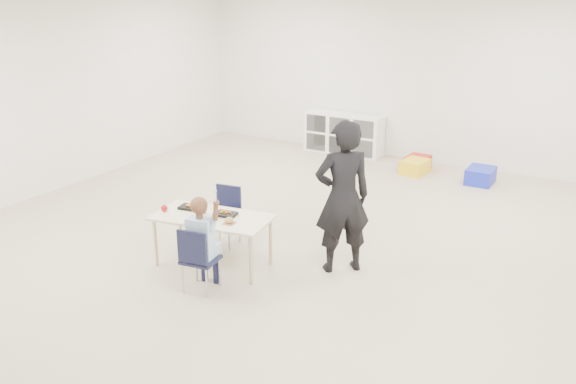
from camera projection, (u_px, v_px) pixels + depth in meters
The scene contains 16 objects.
room at pixel (277, 134), 6.35m from camera, with size 9.00×9.02×2.80m.
table at pixel (213, 240), 6.51m from camera, with size 1.31×0.79×0.57m.
chair_near at pixel (201, 258), 5.97m from camera, with size 0.33×0.31×0.68m, color black, non-canonical shape.
chair_far at pixel (224, 217), 7.01m from camera, with size 0.33×0.31×0.68m, color black, non-canonical shape.
child at pixel (200, 240), 5.91m from camera, with size 0.45×0.45×1.07m, color #98B3CE, non-canonical shape.
lunch_tray_near at pixel (226, 214), 6.43m from camera, with size 0.22×0.16×0.03m, color black.
lunch_tray_far at pixel (190, 207), 6.62m from camera, with size 0.22×0.16×0.03m, color black.
milk_carton at pixel (210, 216), 6.28m from camera, with size 0.07×0.07×0.10m, color white.
bread_roll at pixel (229, 220), 6.22m from camera, with size 0.09×0.09×0.07m, color #AF8147.
apple_near at pixel (204, 210), 6.48m from camera, with size 0.07×0.07×0.07m, color #A00E10.
apple_far at pixel (164, 208), 6.54m from camera, with size 0.07×0.07×0.07m, color #A00E10.
cubby_shelf at pixel (344, 133), 10.76m from camera, with size 1.40×0.40×0.70m, color white.
adult at pixel (343, 197), 6.24m from camera, with size 0.59×0.39×1.63m, color black.
bin_red at pixel (417, 163), 9.90m from camera, with size 0.34×0.43×0.21m, color red.
bin_yellow at pixel (415, 167), 9.68m from camera, with size 0.35×0.45×0.22m, color yellow.
bin_blue at pixel (480, 176), 9.21m from camera, with size 0.38×0.49×0.24m, color #1826B9.
Camera 1 is at (3.19, -5.30, 2.93)m, focal length 38.00 mm.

